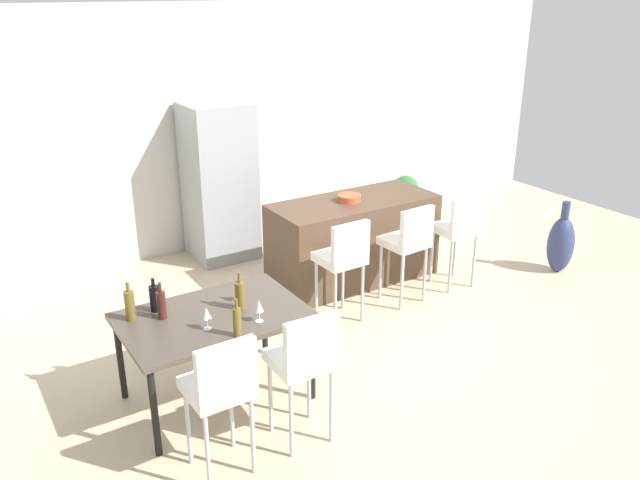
% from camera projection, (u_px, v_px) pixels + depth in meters
% --- Properties ---
extents(ground_plane, '(10.00, 10.00, 0.00)m').
position_uv_depth(ground_plane, '(366.00, 321.00, 6.34)').
color(ground_plane, '#C6B28E').
extents(back_wall, '(10.00, 0.12, 2.90)m').
position_uv_depth(back_wall, '(238.00, 126.00, 7.95)').
color(back_wall, beige).
rests_on(back_wall, ground_plane).
extents(kitchen_island, '(1.82, 0.77, 0.92)m').
position_uv_depth(kitchen_island, '(353.00, 240.00, 7.10)').
color(kitchen_island, '#4C3828').
rests_on(kitchen_island, ground_plane).
extents(bar_chair_left, '(0.41, 0.41, 1.05)m').
position_uv_depth(bar_chair_left, '(343.00, 256.00, 6.08)').
color(bar_chair_left, white).
rests_on(bar_chair_left, ground_plane).
extents(bar_chair_middle, '(0.43, 0.43, 1.05)m').
position_uv_depth(bar_chair_middle, '(409.00, 239.00, 6.47)').
color(bar_chair_middle, white).
rests_on(bar_chair_middle, ground_plane).
extents(bar_chair_right, '(0.43, 0.43, 1.05)m').
position_uv_depth(bar_chair_right, '(459.00, 226.00, 6.81)').
color(bar_chair_right, white).
rests_on(bar_chair_right, ground_plane).
extents(dining_table, '(1.38, 0.92, 0.74)m').
position_uv_depth(dining_table, '(214.00, 322.00, 4.92)').
color(dining_table, '#4C4238').
rests_on(dining_table, ground_plane).
extents(dining_chair_near, '(0.41, 0.41, 1.05)m').
position_uv_depth(dining_chair_near, '(221.00, 385.00, 4.11)').
color(dining_chair_near, white).
rests_on(dining_chair_near, ground_plane).
extents(dining_chair_far, '(0.41, 0.41, 1.05)m').
position_uv_depth(dining_chair_far, '(304.00, 357.00, 4.42)').
color(dining_chair_far, white).
rests_on(dining_chair_far, ground_plane).
extents(wine_bottle_left, '(0.07, 0.07, 0.30)m').
position_uv_depth(wine_bottle_left, '(130.00, 305.00, 4.79)').
color(wine_bottle_left, brown).
rests_on(wine_bottle_left, dining_table).
extents(wine_bottle_inner, '(0.07, 0.07, 0.29)m').
position_uv_depth(wine_bottle_inner, '(161.00, 304.00, 4.81)').
color(wine_bottle_inner, '#471E19').
rests_on(wine_bottle_inner, dining_table).
extents(wine_bottle_middle, '(0.08, 0.08, 0.27)m').
position_uv_depth(wine_bottle_middle, '(154.00, 298.00, 4.92)').
color(wine_bottle_middle, black).
rests_on(wine_bottle_middle, dining_table).
extents(wine_bottle_end, '(0.06, 0.06, 0.29)m').
position_uv_depth(wine_bottle_end, '(237.00, 321.00, 4.57)').
color(wine_bottle_end, brown).
rests_on(wine_bottle_end, dining_table).
extents(wine_bottle_far, '(0.08, 0.08, 0.31)m').
position_uv_depth(wine_bottle_far, '(240.00, 295.00, 4.95)').
color(wine_bottle_far, brown).
rests_on(wine_bottle_far, dining_table).
extents(wine_glass_right, '(0.07, 0.07, 0.17)m').
position_uv_depth(wine_glass_right, '(206.00, 314.00, 4.66)').
color(wine_glass_right, silver).
rests_on(wine_glass_right, dining_table).
extents(wine_glass_near, '(0.07, 0.07, 0.17)m').
position_uv_depth(wine_glass_near, '(259.00, 306.00, 4.76)').
color(wine_glass_near, silver).
rests_on(wine_glass_near, dining_table).
extents(wine_glass_corner, '(0.07, 0.07, 0.17)m').
position_uv_depth(wine_glass_corner, '(239.00, 287.00, 5.07)').
color(wine_glass_corner, silver).
rests_on(wine_glass_corner, dining_table).
extents(refrigerator, '(0.72, 0.68, 1.84)m').
position_uv_depth(refrigerator, '(219.00, 182.00, 7.56)').
color(refrigerator, '#939699').
rests_on(refrigerator, ground_plane).
extents(fruit_bowl, '(0.25, 0.25, 0.07)m').
position_uv_depth(fruit_bowl, '(349.00, 198.00, 6.88)').
color(fruit_bowl, '#C6512D').
rests_on(fruit_bowl, kitchen_island).
extents(floor_vase, '(0.30, 0.30, 0.84)m').
position_uv_depth(floor_vase, '(561.00, 244.00, 7.33)').
color(floor_vase, navy).
rests_on(floor_vase, ground_plane).
extents(potted_plant, '(0.37, 0.37, 0.57)m').
position_uv_depth(potted_plant, '(405.00, 192.00, 9.17)').
color(potted_plant, '#996B4C').
rests_on(potted_plant, ground_plane).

